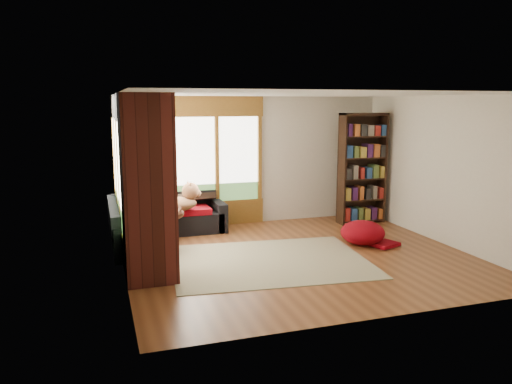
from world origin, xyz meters
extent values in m
plane|color=brown|center=(0.00, 0.00, 0.00)|extent=(5.50, 5.50, 0.00)
plane|color=white|center=(0.00, 0.00, 2.60)|extent=(5.50, 5.50, 0.00)
cube|color=silver|center=(0.00, 2.50, 1.30)|extent=(5.50, 0.04, 2.60)
cube|color=silver|center=(0.00, -2.50, 1.30)|extent=(5.50, 0.04, 2.60)
cube|color=silver|center=(-2.75, 0.00, 1.30)|extent=(0.04, 5.00, 2.60)
cube|color=silver|center=(2.75, 0.00, 1.30)|extent=(0.04, 5.00, 2.60)
cube|color=brown|center=(-1.20, 2.47, 1.35)|extent=(2.82, 0.10, 1.90)
cube|color=white|center=(-1.20, 2.47, 1.35)|extent=(2.54, 0.09, 1.62)
cube|color=brown|center=(-2.72, 1.20, 1.35)|extent=(0.10, 2.62, 1.90)
cube|color=white|center=(-2.72, 1.20, 1.35)|extent=(0.09, 2.36, 1.62)
cube|color=#789765|center=(-2.69, 2.03, 1.75)|extent=(0.03, 0.72, 0.90)
cube|color=#471914|center=(-2.40, -0.35, 1.30)|extent=(0.70, 0.70, 2.60)
cube|color=black|center=(-1.65, 2.05, 0.21)|extent=(2.20, 0.90, 0.42)
cube|color=black|center=(-1.65, 2.40, 0.61)|extent=(2.20, 0.20, 0.38)
cube|color=black|center=(-0.65, 2.05, 0.30)|extent=(0.20, 0.90, 0.60)
cube|color=maroon|center=(-1.75, 1.93, 0.48)|extent=(1.90, 0.66, 0.12)
cube|color=black|center=(-2.30, 1.40, 0.21)|extent=(0.90, 2.20, 0.42)
cube|color=black|center=(-2.65, 1.40, 0.61)|extent=(0.20, 2.20, 0.38)
cube|color=black|center=(-2.30, 0.40, 0.30)|extent=(0.90, 0.20, 0.60)
cube|color=maroon|center=(-2.18, 1.05, 0.48)|extent=(0.66, 1.20, 0.12)
cube|color=maroon|center=(-2.18, 2.00, 0.48)|extent=(0.66, 0.66, 0.12)
cube|color=beige|center=(-0.54, -0.12, 0.01)|extent=(3.26, 2.62, 0.01)
cube|color=black|center=(2.61, 1.77, 1.13)|extent=(0.04, 0.32, 2.27)
cube|color=black|center=(1.67, 1.77, 1.13)|extent=(0.04, 0.32, 2.27)
cube|color=black|center=(2.14, 1.92, 1.13)|extent=(0.97, 0.02, 2.27)
cube|color=black|center=(2.14, 1.77, 0.06)|extent=(0.89, 0.30, 0.03)
cube|color=black|center=(2.14, 1.77, 0.49)|extent=(0.89, 0.30, 0.03)
cube|color=black|center=(2.14, 1.77, 0.93)|extent=(0.89, 0.30, 0.03)
cube|color=black|center=(2.14, 1.77, 1.36)|extent=(0.89, 0.30, 0.03)
cube|color=black|center=(2.14, 1.77, 1.80)|extent=(0.89, 0.30, 0.03)
cube|color=black|center=(2.14, 1.77, 2.23)|extent=(0.89, 0.30, 0.03)
cube|color=#726659|center=(2.14, 1.75, 1.13)|extent=(0.85, 0.24, 2.11)
ellipsoid|color=maroon|center=(1.35, 0.31, 0.22)|extent=(0.82, 0.82, 0.42)
ellipsoid|color=brown|center=(-1.71, 1.76, 0.73)|extent=(0.84, 0.60, 0.27)
sphere|color=brown|center=(-1.43, 1.79, 0.86)|extent=(0.35, 0.35, 0.32)
cone|color=brown|center=(-1.48, 1.78, 0.99)|extent=(0.13, 0.13, 0.14)
ellipsoid|color=#3D2017|center=(-1.94, 1.17, 0.71)|extent=(0.73, 0.83, 0.24)
sphere|color=#3D2017|center=(-2.06, 1.40, 0.82)|extent=(0.39, 0.39, 0.28)
cone|color=#3D2017|center=(-2.04, 1.36, 0.94)|extent=(0.14, 0.14, 0.12)
cube|color=black|center=(-0.95, 2.26, 0.78)|extent=(0.45, 0.12, 0.45)
cube|color=black|center=(-1.55, 2.26, 0.78)|extent=(0.45, 0.12, 0.45)
cube|color=black|center=(-2.48, 1.80, 0.78)|extent=(0.45, 0.12, 0.45)
cube|color=black|center=(-2.48, 0.70, 0.78)|extent=(0.45, 0.12, 0.45)
cube|color=maroon|center=(-2.15, 2.26, 0.78)|extent=(0.42, 0.12, 0.42)
camera|label=1|loc=(-3.06, -7.24, 2.46)|focal=35.00mm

